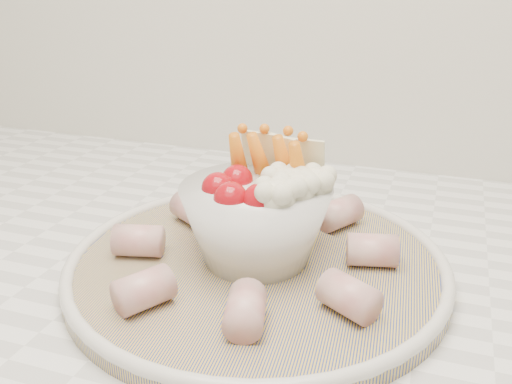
% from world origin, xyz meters
% --- Properties ---
extents(serving_platter, '(0.38, 0.38, 0.02)m').
position_xyz_m(serving_platter, '(-0.15, 1.42, 0.93)').
color(serving_platter, navy).
rests_on(serving_platter, kitchen_counter).
extents(veggie_bowl, '(0.14, 0.14, 0.12)m').
position_xyz_m(veggie_bowl, '(-0.15, 1.42, 0.98)').
color(veggie_bowl, silver).
rests_on(veggie_bowl, serving_platter).
extents(cured_meat_rolls, '(0.26, 0.27, 0.03)m').
position_xyz_m(cured_meat_rolls, '(-0.15, 1.42, 0.95)').
color(cured_meat_rolls, '#B25152').
rests_on(cured_meat_rolls, serving_platter).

